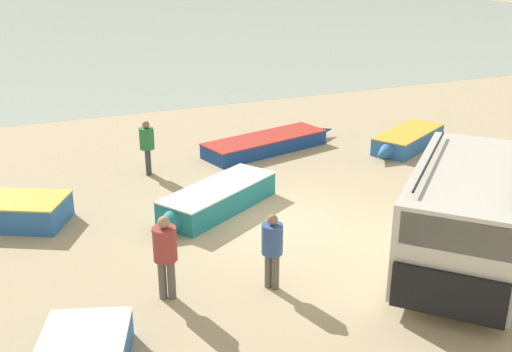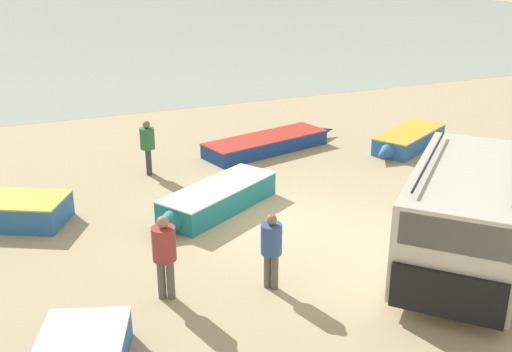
{
  "view_description": "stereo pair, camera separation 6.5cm",
  "coord_description": "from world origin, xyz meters",
  "px_view_note": "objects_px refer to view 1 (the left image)",
  "views": [
    {
      "loc": [
        -5.86,
        -12.44,
        6.35
      ],
      "look_at": [
        -0.14,
        0.65,
        1.0
      ],
      "focal_mm": 42.0,
      "sensor_mm": 36.0,
      "label": 1
    },
    {
      "loc": [
        -5.8,
        -12.46,
        6.35
      ],
      "look_at": [
        -0.14,
        0.65,
        1.0
      ],
      "focal_mm": 42.0,
      "sensor_mm": 36.0,
      "label": 2
    }
  ],
  "objects_px": {
    "parked_van": "(466,214)",
    "fisherman_2": "(272,245)",
    "fisherman_1": "(165,250)",
    "fishing_rowboat_2": "(407,140)",
    "fishing_rowboat_4": "(214,200)",
    "fishing_rowboat_0": "(269,143)",
    "fisherman_3": "(147,143)"
  },
  "relations": [
    {
      "from": "fishing_rowboat_4",
      "to": "fisherman_1",
      "type": "relative_size",
      "value": 2.37
    },
    {
      "from": "parked_van",
      "to": "fishing_rowboat_2",
      "type": "distance_m",
      "value": 8.38
    },
    {
      "from": "fishing_rowboat_4",
      "to": "fishing_rowboat_0",
      "type": "bearing_deg",
      "value": -160.68
    },
    {
      "from": "fisherman_2",
      "to": "parked_van",
      "type": "bearing_deg",
      "value": 127.79
    },
    {
      "from": "fishing_rowboat_0",
      "to": "fisherman_3",
      "type": "distance_m",
      "value": 4.47
    },
    {
      "from": "parked_van",
      "to": "fisherman_3",
      "type": "bearing_deg",
      "value": -103.19
    },
    {
      "from": "parked_van",
      "to": "fisherman_2",
      "type": "bearing_deg",
      "value": -54.28
    },
    {
      "from": "parked_van",
      "to": "fisherman_3",
      "type": "xyz_separation_m",
      "value": [
        -4.71,
        8.32,
        -0.23
      ]
    },
    {
      "from": "fisherman_2",
      "to": "fisherman_3",
      "type": "relative_size",
      "value": 0.96
    },
    {
      "from": "fisherman_1",
      "to": "fishing_rowboat_2",
      "type": "bearing_deg",
      "value": -33.39
    },
    {
      "from": "fishing_rowboat_0",
      "to": "fisherman_3",
      "type": "height_order",
      "value": "fisherman_3"
    },
    {
      "from": "fishing_rowboat_2",
      "to": "fisherman_2",
      "type": "height_order",
      "value": "fisherman_2"
    },
    {
      "from": "fishing_rowboat_2",
      "to": "fishing_rowboat_4",
      "type": "height_order",
      "value": "fishing_rowboat_4"
    },
    {
      "from": "fishing_rowboat_0",
      "to": "parked_van",
      "type": "bearing_deg",
      "value": -101.35
    },
    {
      "from": "fishing_rowboat_0",
      "to": "fisherman_3",
      "type": "relative_size",
      "value": 3.25
    },
    {
      "from": "fishing_rowboat_0",
      "to": "fisherman_2",
      "type": "bearing_deg",
      "value": -128.03
    },
    {
      "from": "fishing_rowboat_4",
      "to": "fishing_rowboat_2",
      "type": "bearing_deg",
      "value": 166.26
    },
    {
      "from": "fishing_rowboat_0",
      "to": "fishing_rowboat_4",
      "type": "bearing_deg",
      "value": -143.68
    },
    {
      "from": "fisherman_2",
      "to": "fisherman_3",
      "type": "xyz_separation_m",
      "value": [
        -0.65,
        7.49,
        0.04
      ]
    },
    {
      "from": "parked_van",
      "to": "fisherman_2",
      "type": "height_order",
      "value": "parked_van"
    },
    {
      "from": "fishing_rowboat_2",
      "to": "fishing_rowboat_4",
      "type": "bearing_deg",
      "value": -11.37
    },
    {
      "from": "fisherman_3",
      "to": "fisherman_1",
      "type": "bearing_deg",
      "value": -81.49
    },
    {
      "from": "fishing_rowboat_0",
      "to": "fisherman_3",
      "type": "bearing_deg",
      "value": 175.31
    },
    {
      "from": "fisherman_1",
      "to": "fisherman_2",
      "type": "height_order",
      "value": "fisherman_1"
    },
    {
      "from": "parked_van",
      "to": "fisherman_3",
      "type": "relative_size",
      "value": 3.07
    },
    {
      "from": "fishing_rowboat_0",
      "to": "fishing_rowboat_4",
      "type": "height_order",
      "value": "fishing_rowboat_4"
    },
    {
      "from": "fishing_rowboat_4",
      "to": "fisherman_3",
      "type": "distance_m",
      "value": 3.62
    },
    {
      "from": "fisherman_1",
      "to": "fisherman_2",
      "type": "bearing_deg",
      "value": -76.73
    },
    {
      "from": "fisherman_3",
      "to": "fishing_rowboat_0",
      "type": "bearing_deg",
      "value": 28.59
    },
    {
      "from": "parked_van",
      "to": "fisherman_1",
      "type": "distance_m",
      "value": 6.23
    },
    {
      "from": "fishing_rowboat_0",
      "to": "fisherman_2",
      "type": "distance_m",
      "value": 9.0
    },
    {
      "from": "fishing_rowboat_0",
      "to": "fishing_rowboat_2",
      "type": "bearing_deg",
      "value": -35.04
    }
  ]
}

